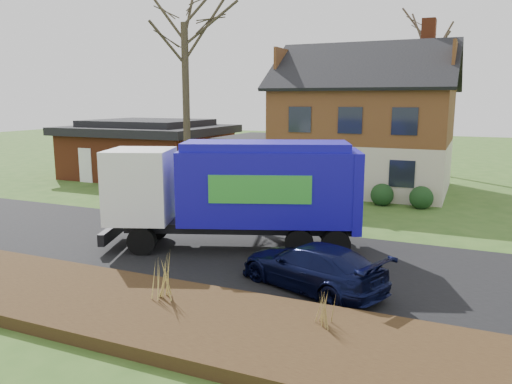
% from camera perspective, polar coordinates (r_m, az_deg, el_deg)
% --- Properties ---
extents(ground, '(120.00, 120.00, 0.00)m').
position_cam_1_polar(ground, '(16.97, -4.42, -6.70)').
color(ground, '#2F511B').
rests_on(ground, ground).
extents(road, '(80.00, 7.00, 0.02)m').
position_cam_1_polar(road, '(16.97, -4.42, -6.67)').
color(road, black).
rests_on(road, ground).
extents(mulch_verge, '(80.00, 3.50, 0.30)m').
position_cam_1_polar(mulch_verge, '(12.77, -15.91, -12.31)').
color(mulch_verge, black).
rests_on(mulch_verge, ground).
extents(main_house, '(12.95, 8.95, 9.26)m').
position_cam_1_polar(main_house, '(28.88, 11.38, 8.38)').
color(main_house, beige).
rests_on(main_house, ground).
extents(ranch_house, '(9.80, 8.20, 3.70)m').
position_cam_1_polar(ranch_house, '(33.78, -12.16, 4.87)').
color(ranch_house, brown).
rests_on(ranch_house, ground).
extents(garbage_truck, '(8.76, 5.11, 3.64)m').
position_cam_1_polar(garbage_truck, '(16.75, -1.99, 0.50)').
color(garbage_truck, black).
rests_on(garbage_truck, ground).
extents(silver_sedan, '(4.98, 2.59, 1.56)m').
position_cam_1_polar(silver_sedan, '(23.68, -9.59, 0.09)').
color(silver_sedan, '#94969B').
rests_on(silver_sedan, ground).
extents(navy_wagon, '(4.61, 3.21, 1.24)m').
position_cam_1_polar(navy_wagon, '(13.59, 6.36, -8.43)').
color(navy_wagon, black).
rests_on(navy_wagon, ground).
extents(tree_back, '(3.89, 3.89, 12.30)m').
position_cam_1_polar(tree_back, '(37.13, 19.05, 18.11)').
color(tree_back, '#403226').
rests_on(tree_back, ground).
extents(grass_clump_mid, '(0.39, 0.32, 1.08)m').
position_cam_1_polar(grass_clump_mid, '(12.30, -10.49, -9.51)').
color(grass_clump_mid, tan).
rests_on(grass_clump_mid, mulch_verge).
extents(grass_clump_east, '(0.32, 0.26, 0.80)m').
position_cam_1_polar(grass_clump_east, '(10.89, 7.89, -12.94)').
color(grass_clump_east, olive).
rests_on(grass_clump_east, mulch_verge).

